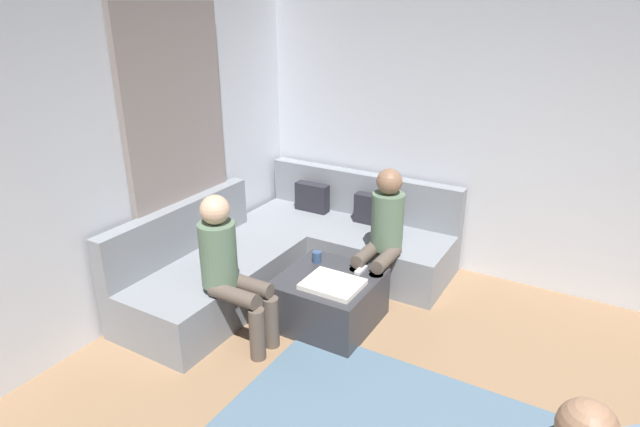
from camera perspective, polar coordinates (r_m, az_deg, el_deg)
wall_back at (r=4.98m, az=24.71°, el=6.69°), size 6.00×0.12×2.70m
wall_left at (r=4.02m, az=-29.07°, el=2.60°), size 0.12×6.00×2.70m
curtain_panel at (r=4.73m, az=-14.93°, el=5.98°), size 0.06×1.10×2.50m
sectional_couch at (r=5.04m, az=-3.02°, el=-4.13°), size 2.10×2.55×0.87m
ottoman at (r=4.41m, az=0.96°, el=-9.25°), size 0.76×0.76×0.42m
folded_blanket at (r=4.16m, az=1.37°, el=-7.65°), size 0.44×0.36×0.04m
coffee_mug at (r=4.51m, az=-0.34°, el=-4.70°), size 0.08×0.08×0.10m
game_remote at (r=4.40m, az=4.45°, el=-6.08°), size 0.05×0.15×0.02m
person_on_couch_back at (r=4.54m, az=6.76°, el=-2.07°), size 0.30×0.60×1.20m
person_on_couch_side at (r=4.02m, az=-9.80°, el=-5.59°), size 0.60×0.30×1.20m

